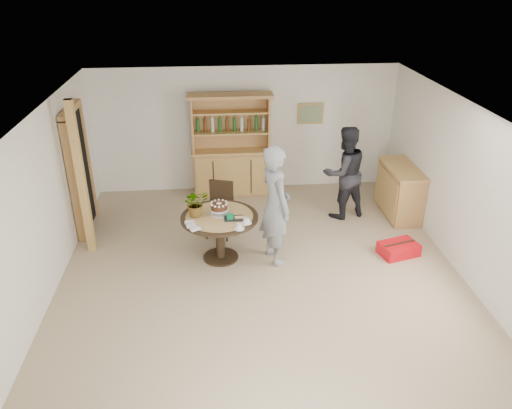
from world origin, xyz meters
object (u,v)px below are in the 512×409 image
object	(u,v)px
dining_table	(220,225)
teen_boy	(275,205)
dining_chair	(220,205)
red_suitcase	(399,249)
sideboard	(400,191)
hutch	(232,161)
adult_person	(344,173)

from	to	relation	value
dining_table	teen_boy	bearing A→B (deg)	-6.71
dining_table	dining_chair	bearing A→B (deg)	88.38
dining_chair	teen_boy	xyz separation A→B (m)	(0.83, -0.93, 0.42)
red_suitcase	sideboard	bearing A→B (deg)	55.68
dining_table	red_suitcase	bearing A→B (deg)	-2.97
hutch	dining_chair	size ratio (longest dim) A/B	2.16
red_suitcase	dining_chair	bearing A→B (deg)	145.30
hutch	dining_chair	distance (m)	1.70
sideboard	red_suitcase	distance (m)	1.53
dining_chair	red_suitcase	bearing A→B (deg)	-1.84
teen_boy	adult_person	world-z (taller)	teen_boy
sideboard	adult_person	world-z (taller)	adult_person
dining_table	adult_person	xyz separation A→B (m)	(2.28, 1.29, 0.25)
dining_table	teen_boy	xyz separation A→B (m)	(0.85, -0.10, 0.35)
sideboard	dining_chair	xyz separation A→B (m)	(-3.31, -0.43, 0.06)
hutch	adult_person	world-z (taller)	hutch
sideboard	adult_person	distance (m)	1.13
hutch	teen_boy	world-z (taller)	hutch
teen_boy	red_suitcase	xyz separation A→B (m)	(2.02, -0.05, -0.85)
dining_table	adult_person	size ratio (longest dim) A/B	0.70
adult_person	sideboard	bearing A→B (deg)	161.59
sideboard	red_suitcase	bearing A→B (deg)	-108.56
hutch	red_suitcase	distance (m)	3.74
hutch	sideboard	distance (m)	3.29
sideboard	teen_boy	world-z (taller)	teen_boy
sideboard	dining_chair	bearing A→B (deg)	-172.57
hutch	teen_boy	xyz separation A→B (m)	(0.55, -2.60, 0.26)
hutch	sideboard	world-z (taller)	hutch
sideboard	teen_boy	bearing A→B (deg)	-151.36
sideboard	adult_person	xyz separation A→B (m)	(-1.06, 0.03, 0.39)
hutch	dining_table	world-z (taller)	hutch
teen_boy	dining_chair	bearing A→B (deg)	24.22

